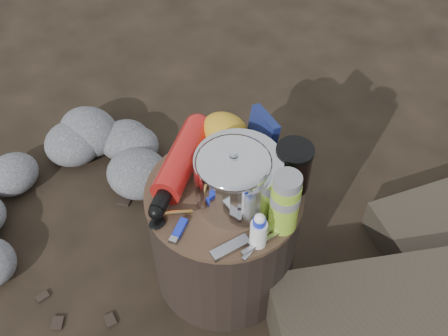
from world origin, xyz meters
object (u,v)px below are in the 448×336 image
Objects in this scene: camping_pot at (233,179)px; travel_mug at (293,168)px; stump at (224,234)px; thermos at (285,203)px; fuel_bottle at (182,159)px.

travel_mug is (0.08, 0.14, -0.02)m from camping_pot.
camping_pot is at bearing -14.24° from stump.
travel_mug is at bearing 59.43° from camping_pot.
camping_pot is 0.14m from thermos.
fuel_bottle is (-0.18, 0.00, -0.05)m from camping_pot.
travel_mug is at bearing 6.03° from fuel_bottle.
stump is at bearing -132.72° from travel_mug.
camping_pot reaches higher than fuel_bottle.
camping_pot is at bearing -171.02° from thermos.
stump is 0.33m from thermos.
thermos is 0.13m from travel_mug.
camping_pot is at bearing -22.50° from fuel_bottle.
thermos is 1.29× the size of travel_mug.
travel_mug reaches higher than fuel_bottle.
fuel_bottle reaches higher than stump.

